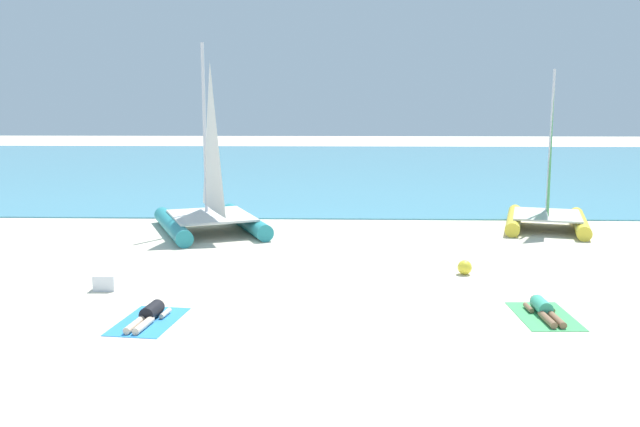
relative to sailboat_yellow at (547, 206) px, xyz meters
The scene contains 10 objects.
ground_plane 7.76m from the sailboat_yellow, behind, with size 120.00×120.00×0.00m, color beige.
ocean_water 22.93m from the sailboat_yellow, 109.51° to the left, with size 120.00×40.00×0.05m, color #4C9EB7.
sailboat_yellow is the anchor object (origin of this frame).
sailboat_teal 11.45m from the sailboat_yellow, behind, with size 4.65×5.58×6.23m.
towel_left 14.99m from the sailboat_yellow, 136.77° to the right, with size 1.10×1.90×0.01m, color #338CD8.
sunbather_left 14.93m from the sailboat_yellow, 136.94° to the right, with size 0.60×1.57×0.30m.
towel_right 10.13m from the sailboat_yellow, 106.69° to the right, with size 1.10×1.90×0.01m, color #4CB266.
sunbather_right 10.06m from the sailboat_yellow, 106.82° to the right, with size 0.55×1.56×0.30m.
beach_ball 7.45m from the sailboat_yellow, 121.88° to the right, with size 0.36×0.36×0.36m, color yellow.
cooler_box 14.88m from the sailboat_yellow, 147.50° to the right, with size 0.50×0.36×0.36m, color white.
Camera 1 is at (0.57, -14.16, 4.36)m, focal length 38.16 mm.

